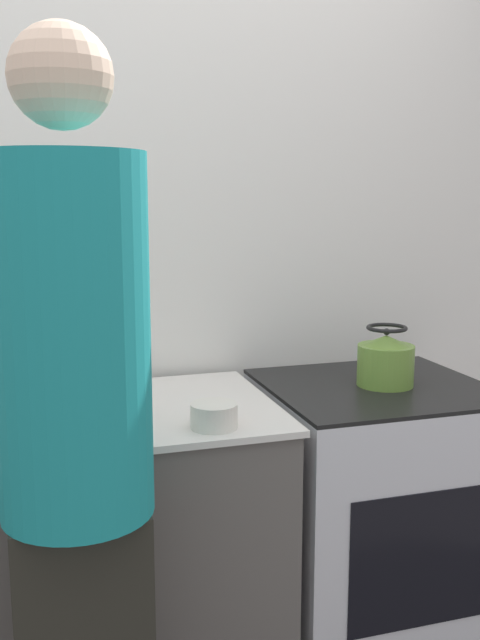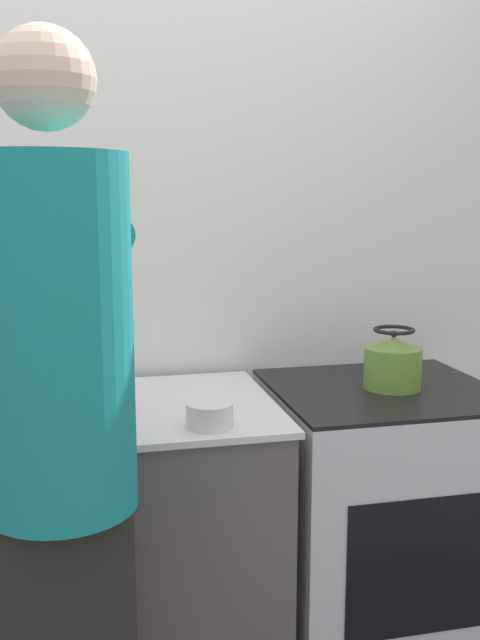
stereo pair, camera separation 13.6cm
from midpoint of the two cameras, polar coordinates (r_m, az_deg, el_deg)
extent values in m
cube|color=white|center=(2.31, -7.66, 5.07)|extent=(8.00, 0.05, 2.60)
cube|color=#5B5651|center=(2.19, -15.79, -19.00)|extent=(1.46, 0.62, 0.89)
cube|color=silver|center=(2.01, -16.41, -7.55)|extent=(1.48, 0.64, 0.02)
cube|color=silver|center=(2.39, 12.72, -16.13)|extent=(0.67, 0.62, 0.91)
cube|color=black|center=(2.23, 13.18, -5.45)|extent=(0.67, 0.62, 0.01)
cube|color=black|center=(2.13, 16.53, -18.38)|extent=(0.47, 0.01, 0.40)
cylinder|color=teal|center=(1.44, -11.92, -1.31)|extent=(0.31, 0.31, 0.72)
sphere|color=beige|center=(1.43, -12.66, 18.37)|extent=(0.20, 0.20, 0.20)
cylinder|color=teal|center=(1.71, -7.96, 6.99)|extent=(0.09, 0.30, 0.09)
cube|color=#A87A4C|center=(2.01, -11.25, -6.82)|extent=(0.30, 0.19, 0.02)
cube|color=silver|center=(1.98, -10.47, -6.66)|extent=(0.15, 0.04, 0.01)
cube|color=black|center=(1.98, -13.90, -6.83)|extent=(0.09, 0.03, 0.01)
cylinder|color=olive|center=(2.21, 13.85, -3.75)|extent=(0.17, 0.17, 0.13)
cone|color=olive|center=(2.19, 13.94, -1.76)|extent=(0.14, 0.14, 0.03)
sphere|color=black|center=(2.19, 13.97, -1.10)|extent=(0.02, 0.02, 0.02)
torus|color=black|center=(2.19, 13.98, -0.79)|extent=(0.12, 0.12, 0.01)
cylinder|color=silver|center=(1.82, -0.29, -7.63)|extent=(0.12, 0.12, 0.06)
camera|label=1|loc=(0.07, -87.97, 0.36)|focal=40.00mm
camera|label=2|loc=(0.07, 92.03, -0.36)|focal=40.00mm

